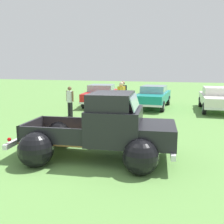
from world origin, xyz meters
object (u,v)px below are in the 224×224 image
at_px(vintage_pickup_truck, 106,133).
at_px(lane_cone_0, 29,131).
at_px(spectator_2, 121,95).
at_px(show_car_0, 101,94).
at_px(show_car_1, 153,96).
at_px(spectator_0, 123,93).
at_px(spectator_1, 70,100).
at_px(show_car_2, 217,98).

bearing_deg(vintage_pickup_truck, lane_cone_0, 156.45).
bearing_deg(vintage_pickup_truck, spectator_2, 95.20).
bearing_deg(show_car_0, show_car_1, 82.01).
height_order(show_car_1, spectator_0, spectator_0).
bearing_deg(lane_cone_0, spectator_0, 78.69).
distance_m(vintage_pickup_truck, spectator_2, 7.36).
relative_size(vintage_pickup_truck, show_car_1, 1.03).
relative_size(show_car_0, lane_cone_0, 7.66).
bearing_deg(spectator_2, show_car_1, 102.90).
xyz_separation_m(show_car_0, spectator_1, (-0.15, -4.39, 0.13)).
bearing_deg(show_car_2, spectator_0, -81.65).
xyz_separation_m(show_car_0, spectator_0, (1.87, -1.08, 0.23)).
distance_m(show_car_0, show_car_1, 3.62).
bearing_deg(show_car_1, spectator_0, -54.99).
bearing_deg(spectator_0, show_car_0, -105.94).
relative_size(vintage_pickup_truck, show_car_2, 1.04).
xyz_separation_m(vintage_pickup_truck, show_car_0, (-3.72, 9.69, 0.03)).
bearing_deg(lane_cone_0, spectator_2, 73.68).
height_order(spectator_1, lane_cone_0, spectator_1).
distance_m(show_car_2, spectator_0, 5.71).
bearing_deg(show_car_0, spectator_0, 50.49).
bearing_deg(vintage_pickup_truck, show_car_2, 61.82).
bearing_deg(spectator_2, spectator_1, -98.57).
height_order(show_car_0, spectator_2, spectator_2).
bearing_deg(vintage_pickup_truck, spectator_0, 95.07).
xyz_separation_m(show_car_2, spectator_0, (-5.60, -1.10, 0.23)).
bearing_deg(vintage_pickup_truck, show_car_0, 103.94).
bearing_deg(spectator_0, spectator_1, -17.41).
distance_m(show_car_0, spectator_0, 2.17).
relative_size(show_car_1, spectator_1, 2.88).
xyz_separation_m(show_car_0, show_car_1, (3.62, 0.10, -0.00)).
relative_size(spectator_0, lane_cone_0, 2.80).
bearing_deg(spectator_1, lane_cone_0, 26.83).
xyz_separation_m(show_car_0, lane_cone_0, (0.35, -8.69, -0.47)).
distance_m(spectator_0, spectator_2, 1.45).
height_order(show_car_0, spectator_1, spectator_1).
bearing_deg(spectator_0, show_car_1, 137.90).
xyz_separation_m(vintage_pickup_truck, lane_cone_0, (-3.38, 1.00, -0.45)).
height_order(show_car_2, lane_cone_0, show_car_2).
bearing_deg(show_car_2, spectator_2, -67.33).
relative_size(show_car_0, show_car_1, 1.04).
relative_size(vintage_pickup_truck, spectator_1, 2.97).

